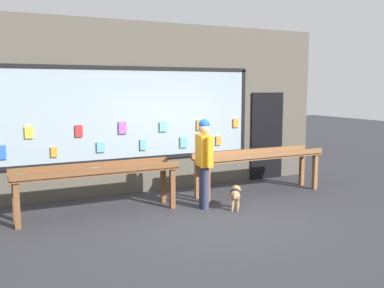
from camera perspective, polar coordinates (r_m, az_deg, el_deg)
The scene contains 6 objects.
ground_plane at distance 7.45m, azimuth 2.68°, elevation -9.88°, with size 40.00×40.00×0.00m, color #2D2D33.
shopfront_facade at distance 9.28m, azimuth -4.35°, elevation 4.75°, with size 7.94×0.29×3.58m.
display_table_left at distance 7.68m, azimuth -12.53°, elevation -3.99°, with size 2.87×0.61×0.88m.
display_table_right at distance 9.05m, azimuth 8.89°, elevation -1.99°, with size 2.87×0.60×0.91m.
person_browsing at distance 7.84m, azimuth 1.62°, elevation -1.70°, with size 0.30×0.65×1.66m.
small_dog at distance 7.97m, azimuth 5.82°, elevation -6.64°, with size 0.41×0.50×0.40m.
Camera 1 is at (-3.39, -6.24, 2.25)m, focal length 40.00 mm.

